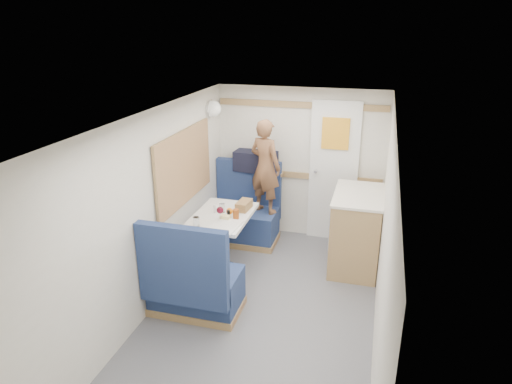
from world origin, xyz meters
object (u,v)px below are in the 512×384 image
(dinette_table, at_px, (222,227))
(pepper_grinder, at_px, (228,214))
(cheese_block, at_px, (225,217))
(salt_grinder, at_px, (215,209))
(dome_light, at_px, (213,109))
(orange_fruit, at_px, (229,211))
(tray, at_px, (225,226))
(beer_glass, at_px, (236,214))
(wine_glass, at_px, (220,211))
(tumbler_left, at_px, (196,222))
(bench_near, at_px, (194,287))
(galley_counter, at_px, (356,230))
(bench_far, at_px, (244,219))
(duffel_bag, at_px, (256,161))
(person, at_px, (265,167))
(bread_loaf, at_px, (244,205))
(tumbler_right, at_px, (222,208))

(dinette_table, xyz_separation_m, pepper_grinder, (0.10, -0.06, 0.20))
(cheese_block, height_order, salt_grinder, salt_grinder)
(dome_light, relative_size, orange_fruit, 2.64)
(tray, xyz_separation_m, salt_grinder, (-0.24, 0.35, 0.04))
(cheese_block, xyz_separation_m, beer_glass, (0.10, 0.07, 0.02))
(tray, bearing_deg, cheese_block, 107.52)
(wine_glass, xyz_separation_m, beer_glass, (0.14, 0.11, -0.07))
(tumbler_left, xyz_separation_m, pepper_grinder, (0.25, 0.31, -0.01))
(wine_glass, relative_size, tumbler_left, 1.55)
(dinette_table, distance_m, tray, 0.38)
(bench_near, bearing_deg, galley_counter, 43.94)
(bench_far, distance_m, duffel_bag, 0.78)
(orange_fruit, distance_m, salt_grinder, 0.20)
(beer_glass, relative_size, pepper_grinder, 1.20)
(bench_far, xyz_separation_m, galley_counter, (1.47, -0.31, 0.17))
(galley_counter, distance_m, salt_grinder, 1.67)
(dome_light, bearing_deg, galley_counter, -9.18)
(person, relative_size, bread_loaf, 4.99)
(galley_counter, bearing_deg, wine_glass, -152.97)
(tumbler_right, xyz_separation_m, pepper_grinder, (0.12, -0.13, -0.01))
(bench_far, bearing_deg, beer_glass, -78.56)
(cheese_block, bearing_deg, bread_loaf, 72.66)
(tray, bearing_deg, duffel_bag, 92.32)
(bench_far, bearing_deg, duffel_bag, 71.78)
(bench_far, height_order, salt_grinder, bench_far)
(tray, relative_size, tumbler_left, 3.43)
(salt_grinder, bearing_deg, person, 64.72)
(galley_counter, xyz_separation_m, tumbler_right, (-1.49, -0.48, 0.31))
(person, distance_m, tray, 1.21)
(dinette_table, xyz_separation_m, galley_counter, (1.47, 0.55, -0.10))
(cheese_block, height_order, wine_glass, wine_glass)
(bench_far, relative_size, tumbler_left, 9.68)
(orange_fruit, xyz_separation_m, tumbler_right, (-0.12, 0.08, -0.00))
(salt_grinder, bearing_deg, tumbler_right, 21.83)
(duffel_bag, distance_m, salt_grinder, 1.13)
(orange_fruit, relative_size, pepper_grinder, 0.84)
(tumbler_left, bearing_deg, orange_fruit, 55.86)
(bench_near, height_order, beer_glass, bench_near)
(galley_counter, bearing_deg, bench_far, 167.90)
(cheese_block, relative_size, tumbler_left, 0.99)
(bench_far, height_order, person, person)
(person, height_order, tumbler_left, person)
(tray, distance_m, orange_fruit, 0.30)
(tumbler_left, height_order, beer_glass, same)
(dome_light, height_order, beer_glass, dome_light)
(duffel_bag, distance_m, tray, 1.46)
(orange_fruit, xyz_separation_m, bread_loaf, (0.10, 0.22, -0.01))
(orange_fruit, bearing_deg, tray, -81.00)
(dome_light, height_order, tumbler_left, dome_light)
(wine_glass, xyz_separation_m, salt_grinder, (-0.14, 0.22, -0.08))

